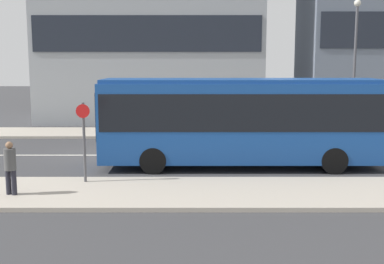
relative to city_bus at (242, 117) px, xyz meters
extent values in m
plane|color=#3A3A3D|center=(-5.89, 2.34, -1.93)|extent=(120.00, 120.00, 0.00)
cube|color=#B2A899|center=(-5.89, -3.91, -1.87)|extent=(44.00, 3.50, 0.13)
cube|color=#B2A899|center=(-5.89, 8.59, -1.87)|extent=(44.00, 3.50, 0.13)
cube|color=silver|center=(-5.89, 2.34, -1.93)|extent=(41.80, 0.16, 0.01)
cube|color=#1E232D|center=(-4.60, 11.81, 3.78)|extent=(14.05, 0.08, 2.20)
cube|color=#194793|center=(0.01, 0.00, -0.16)|extent=(10.51, 2.51, 2.92)
cube|color=black|center=(0.01, 0.00, 0.27)|extent=(10.30, 2.54, 1.34)
cube|color=#194793|center=(0.01, 0.00, 1.36)|extent=(10.36, 2.31, 0.14)
cube|color=black|center=(-5.27, 0.00, 0.10)|extent=(0.05, 2.21, 1.75)
cube|color=yellow|center=(-5.27, 0.00, 1.08)|extent=(0.04, 1.76, 0.32)
cylinder|color=black|center=(-3.25, -1.14, -1.45)|extent=(0.96, 0.28, 0.96)
cylinder|color=black|center=(-3.25, 1.14, -1.45)|extent=(0.96, 0.28, 0.96)
cylinder|color=black|center=(3.27, -1.14, -1.45)|extent=(0.96, 0.28, 0.96)
cylinder|color=black|center=(3.27, 1.14, -1.45)|extent=(0.96, 0.28, 0.96)
cube|color=black|center=(6.28, 5.85, -1.45)|extent=(4.07, 1.81, 0.68)
cube|color=#21262B|center=(6.16, 5.85, -0.86)|extent=(2.24, 1.59, 0.49)
cylinder|color=black|center=(7.54, 6.67, -1.63)|extent=(0.60, 0.18, 0.60)
cylinder|color=black|center=(5.02, 5.04, -1.63)|extent=(0.60, 0.18, 0.60)
cylinder|color=black|center=(5.02, 6.67, -1.63)|extent=(0.60, 0.18, 0.60)
cylinder|color=#23232D|center=(-7.06, -4.38, -1.44)|extent=(0.15, 0.15, 0.73)
cylinder|color=#23232D|center=(-7.25, -4.32, -1.44)|extent=(0.15, 0.15, 0.73)
cylinder|color=#4C4C4C|center=(-7.15, -4.35, -0.75)|extent=(0.34, 0.34, 0.64)
sphere|color=#936B4C|center=(-7.15, -4.35, -0.33)|extent=(0.21, 0.21, 0.21)
cylinder|color=#4C4C51|center=(-5.32, -2.81, -0.51)|extent=(0.09, 0.09, 2.59)
cylinder|color=red|center=(-5.32, -2.87, 0.51)|extent=(0.44, 0.03, 0.44)
cylinder|color=#4C4C51|center=(6.74, 7.49, 1.58)|extent=(0.14, 0.14, 6.77)
sphere|color=silver|center=(6.74, 7.49, 5.08)|extent=(0.36, 0.36, 0.36)
camera|label=1|loc=(-1.84, -18.09, 2.06)|focal=45.00mm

